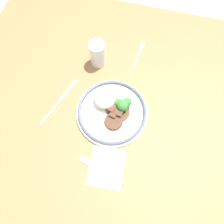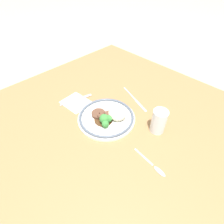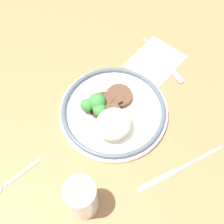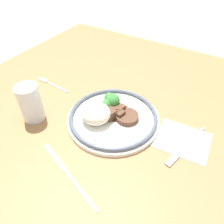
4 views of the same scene
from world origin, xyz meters
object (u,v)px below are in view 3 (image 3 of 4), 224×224
Objects in this scene: plate at (112,112)px; spoon at (0,189)px; juice_glass at (82,199)px; fork at (166,64)px; knife at (178,170)px.

plate is 1.76× the size of spoon.
juice_glass is at bearing 28.71° from plate.
juice_glass reaches higher than fork.
plate reaches higher than spoon.
fork is 0.31m from knife.
plate is 0.31m from spoon.
spoon is (0.53, -0.04, -0.00)m from fork.
spoon is at bearing -80.52° from fork.
juice_glass is at bearing -6.46° from knife.
fork is at bearing -179.63° from spoon.
juice_glass is 0.64× the size of fork.
juice_glass is (0.20, 0.11, 0.03)m from plate.
spoon is (0.11, -0.16, -0.05)m from juice_glass.
knife is 1.42× the size of spoon.
knife is 0.41m from spoon.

